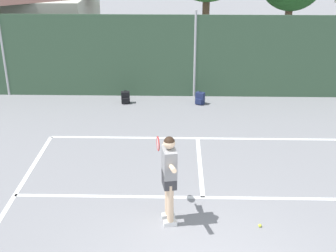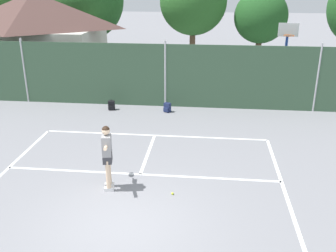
{
  "view_description": "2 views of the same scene",
  "coord_description": "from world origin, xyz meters",
  "px_view_note": "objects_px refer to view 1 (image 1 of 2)",
  "views": [
    {
      "loc": [
        -0.56,
        -5.83,
        5.29
      ],
      "look_at": [
        -0.79,
        4.07,
        0.99
      ],
      "focal_mm": 48.04,
      "sensor_mm": 36.0,
      "label": 1
    },
    {
      "loc": [
        1.9,
        -7.45,
        5.46
      ],
      "look_at": [
        0.68,
        3.86,
        1.03
      ],
      "focal_mm": 40.94,
      "sensor_mm": 36.0,
      "label": 2
    }
  ],
  "objects_px": {
    "backpack_black": "(126,98)",
    "backpack_navy": "(200,99)",
    "tennis_ball": "(260,226)",
    "tennis_player": "(169,172)"
  },
  "relations": [
    {
      "from": "tennis_ball",
      "to": "backpack_black",
      "type": "relative_size",
      "value": 0.14
    },
    {
      "from": "tennis_player",
      "to": "tennis_ball",
      "type": "distance_m",
      "value": 2.08
    },
    {
      "from": "tennis_ball",
      "to": "backpack_black",
      "type": "distance_m",
      "value": 7.57
    },
    {
      "from": "tennis_player",
      "to": "backpack_black",
      "type": "height_order",
      "value": "tennis_player"
    },
    {
      "from": "tennis_player",
      "to": "tennis_ball",
      "type": "relative_size",
      "value": 28.1
    },
    {
      "from": "backpack_navy",
      "to": "tennis_ball",
      "type": "bearing_deg",
      "value": -82.52
    },
    {
      "from": "tennis_player",
      "to": "backpack_navy",
      "type": "distance_m",
      "value": 6.74
    },
    {
      "from": "backpack_black",
      "to": "backpack_navy",
      "type": "distance_m",
      "value": 2.48
    },
    {
      "from": "tennis_ball",
      "to": "backpack_navy",
      "type": "relative_size",
      "value": 0.14
    },
    {
      "from": "backpack_black",
      "to": "backpack_navy",
      "type": "xyz_separation_m",
      "value": [
        2.48,
        -0.02,
        0.0
      ]
    }
  ]
}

